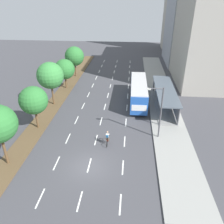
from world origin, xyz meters
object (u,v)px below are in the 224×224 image
bus (139,90)px  median_tree_second (33,100)px  cyclist (107,138)px  median_tree_fifth (74,56)px  median_tree_fourth (65,69)px  streetlight (160,110)px  median_tree_third (50,76)px  bus_shelter (166,96)px

bus → median_tree_second: 16.48m
cyclist → median_tree_fifth: bearing=111.6°
median_tree_fourth → streetlight: 21.80m
median_tree_second → bus: bearing=35.4°
bus → median_tree_fifth: bearing=138.0°
median_tree_third → median_tree_fourth: median_tree_third is taller
cyclist → median_tree_fifth: 26.30m
bus_shelter → median_tree_fourth: bearing=160.3°
bus → median_tree_third: (-13.55, -2.31, 2.81)m
median_tree_fifth → median_tree_second: bearing=-90.0°
median_tree_fourth → cyclist: bearing=-60.4°
bus_shelter → median_tree_third: bearing=-177.5°
bus_shelter → bus: 4.55m
streetlight → median_tree_fourth: bearing=135.8°
median_tree_second → median_tree_fourth: 14.32m
streetlight → cyclist: bearing=-162.4°
bus_shelter → streetlight: streetlight is taller
bus → median_tree_second: size_ratio=1.98×
median_tree_fourth → median_tree_fifth: median_tree_fifth is taller
median_tree_second → median_tree_fifth: 21.48m
median_tree_fourth → streetlight: streetlight is taller
cyclist → median_tree_third: 14.52m
bus_shelter → streetlight: 9.29m
bus → median_tree_fourth: median_tree_fourth is taller
median_tree_fourth → streetlight: (15.64, -15.19, 0.18)m
cyclist → median_tree_fourth: size_ratio=0.33×
median_tree_fifth → cyclist: bearing=-68.4°
median_tree_third → median_tree_fifth: size_ratio=1.09×
bus_shelter → median_tree_fourth: median_tree_fourth is taller
cyclist → median_tree_second: median_tree_second is taller
cyclist → median_tree_third: size_ratio=0.27×
median_tree_third → bus: bearing=9.7°
bus → median_tree_second: median_tree_second is taller
cyclist → median_tree_fourth: median_tree_fourth is taller
bus → streetlight: (2.17, -10.34, 1.82)m
median_tree_second → median_tree_fifth: (-0.01, 21.47, 0.32)m
streetlight → median_tree_fifth: bearing=124.8°
bus_shelter → cyclist: size_ratio=7.00×
cyclist → streetlight: bearing=17.6°
bus_shelter → median_tree_fifth: median_tree_fifth is taller
bus_shelter → median_tree_fifth: bearing=142.5°
bus_shelter → median_tree_third: (-17.83, -0.78, 3.01)m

